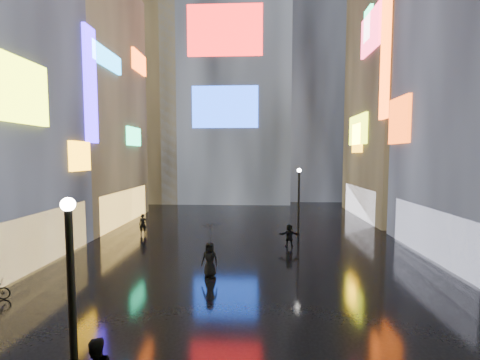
{
  "coord_description": "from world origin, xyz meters",
  "views": [
    {
      "loc": [
        0.68,
        -2.27,
        6.07
      ],
      "look_at": [
        0.0,
        12.0,
        5.0
      ],
      "focal_mm": 24.0,
      "sensor_mm": 36.0,
      "label": 1
    }
  ],
  "objects": [
    {
      "name": "building_left_far",
      "position": [
        -15.98,
        26.0,
        10.98
      ],
      "size": [
        10.28,
        12.0,
        22.0
      ],
      "color": "black",
      "rests_on": "ground"
    },
    {
      "name": "pedestrian_6",
      "position": [
        -7.98,
        21.79,
        0.8
      ],
      "size": [
        0.65,
        0.49,
        1.6
      ],
      "primitive_type": "imported",
      "rotation": [
        0.0,
        0.0,
        0.2
      ],
      "color": "black",
      "rests_on": "ground"
    },
    {
      "name": "tower_flank_left",
      "position": [
        -14.0,
        42.0,
        13.0
      ],
      "size": [
        10.0,
        10.0,
        26.0
      ],
      "primitive_type": "cube",
      "color": "black",
      "rests_on": "ground"
    },
    {
      "name": "lamp_far",
      "position": [
        3.82,
        20.76,
        2.94
      ],
      "size": [
        0.3,
        0.3,
        5.2
      ],
      "color": "black",
      "rests_on": "ground"
    },
    {
      "name": "pedestrian_5",
      "position": [
        2.97,
        18.94,
        0.76
      ],
      "size": [
        1.43,
        0.49,
        1.53
      ],
      "primitive_type": "imported",
      "rotation": [
        0.0,
        0.0,
        3.17
      ],
      "color": "black",
      "rests_on": "ground"
    },
    {
      "name": "umbrella_2",
      "position": [
        -1.6,
        13.43,
        2.22
      ],
      "size": [
        1.25,
        1.23,
        0.97
      ],
      "primitive_type": "imported",
      "rotation": [
        0.0,
        0.0,
        4.9
      ],
      "color": "black",
      "rests_on": "pedestrian_4"
    },
    {
      "name": "tower_flank_right",
      "position": [
        9.0,
        46.0,
        17.0
      ],
      "size": [
        12.0,
        12.0,
        34.0
      ],
      "primitive_type": "cube",
      "color": "black",
      "rests_on": "ground"
    },
    {
      "name": "ground",
      "position": [
        0.0,
        20.0,
        0.0
      ],
      "size": [
        140.0,
        140.0,
        0.0
      ],
      "primitive_type": "plane",
      "color": "black",
      "rests_on": "ground"
    },
    {
      "name": "lamp_near",
      "position": [
        -3.28,
        4.27,
        2.94
      ],
      "size": [
        0.3,
        0.3,
        5.2
      ],
      "color": "black",
      "rests_on": "ground"
    },
    {
      "name": "pedestrian_4",
      "position": [
        -1.6,
        13.43,
        0.87
      ],
      "size": [
        0.93,
        0.7,
        1.74
      ],
      "primitive_type": "imported",
      "rotation": [
        0.0,
        0.0,
        -0.18
      ],
      "color": "black",
      "rests_on": "ground"
    },
    {
      "name": "tower_main",
      "position": [
        -3.0,
        43.97,
        21.01
      ],
      "size": [
        16.0,
        14.2,
        42.0
      ],
      "color": "black",
      "rests_on": "ground"
    },
    {
      "name": "building_right_far",
      "position": [
        15.98,
        30.0,
        13.98
      ],
      "size": [
        10.28,
        12.0,
        28.0
      ],
      "color": "black",
      "rests_on": "ground"
    }
  ]
}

